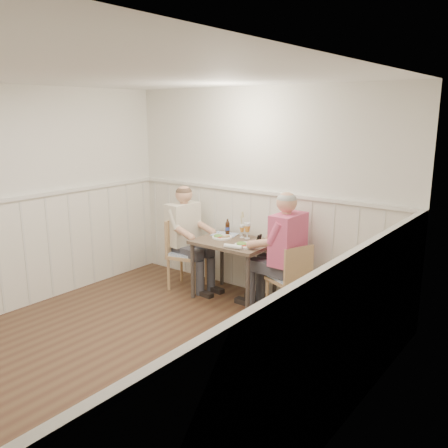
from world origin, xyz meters
name	(u,v)px	position (x,y,z in m)	size (l,w,h in m)	color
ground_plane	(130,360)	(0.00, 0.00, 0.00)	(4.50, 4.50, 0.00)	#452A1C
room_shell	(122,203)	(0.00, 0.00, 1.52)	(4.04, 4.54, 2.60)	white
wainscot	(177,272)	(0.00, 0.69, 0.69)	(4.00, 4.49, 1.34)	silver
dining_table	(234,249)	(-0.12, 1.84, 0.65)	(0.94, 0.70, 0.75)	brown
chair_right	(291,277)	(0.69, 1.84, 0.46)	(0.52, 0.52, 0.84)	tan
chair_left	(183,251)	(-0.89, 1.77, 0.50)	(0.54, 0.54, 0.93)	tan
man_in_pink	(284,262)	(0.58, 1.85, 0.61)	(0.68, 0.47, 1.45)	#3F3F47
diner_cream	(185,244)	(-0.90, 1.81, 0.58)	(0.67, 0.46, 1.39)	#3F3F47
plate_man	(246,244)	(0.13, 1.73, 0.77)	(0.28, 0.28, 0.07)	white
plate_diner	(221,236)	(-0.33, 1.85, 0.77)	(0.26, 0.26, 0.07)	white
beer_glass_a	(247,228)	(-0.05, 2.02, 0.88)	(0.08, 0.08, 0.20)	silver
beer_glass_b	(242,229)	(-0.13, 2.03, 0.86)	(0.07, 0.07, 0.16)	silver
beer_bottle	(228,228)	(-0.37, 2.04, 0.84)	(0.06, 0.06, 0.21)	black
rolled_napkin	(233,247)	(0.07, 1.56, 0.77)	(0.23, 0.09, 0.05)	white
grass_vase	(241,224)	(-0.21, 2.12, 0.90)	(0.04, 0.04, 0.33)	silver
gingham_mat	(225,234)	(-0.39, 2.02, 0.75)	(0.36, 0.31, 0.01)	#5E81BC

